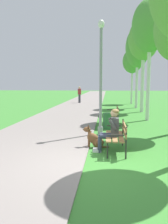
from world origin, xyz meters
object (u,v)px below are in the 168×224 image
Objects in this scene: dog_brown at (95,139)px; birch_tree_fifth at (138,48)px; birch_tree_sixth at (132,62)px; pedestrian_distant at (79,95)px; park_bench_mid at (114,114)px; birch_tree_third at (150,26)px; birch_tree_fourth at (144,40)px; park_bench_near at (118,134)px; person_seated_on_near_bench at (111,129)px; lamp_post_near at (101,77)px; litter_bin at (107,121)px.

dog_brown is 13.33m from birch_tree_fifth.
birch_tree_sixth reaches higher than pedestrian_distant.
pedestrian_distant is (-3.11, 12.04, 0.33)m from park_bench_mid.
birch_tree_third is 3.80× the size of pedestrian_distant.
birch_tree_fourth reaches higher than pedestrian_distant.
dog_brown is at bearing 152.54° from park_bench_near.
park_bench_near is 1.00× the size of park_bench_mid.
park_bench_mid is at bearing -142.60° from birch_tree_third.
birch_tree_third reaches higher than park_bench_near.
park_bench_near is at bearing -79.44° from pedestrian_distant.
park_bench_mid is 4.93m from birch_tree_third.
birch_tree_sixth reaches higher than person_seated_on_near_bench.
pedestrian_distant is at bearing 175.97° from birch_tree_sixth.
birch_tree_fourth is at bearing 74.01° from dog_brown.
birch_tree_sixth reaches higher than park_bench_near.
birch_tree_third is (1.81, 6.10, 4.36)m from park_bench_near.
pedestrian_distant is (-2.92, 16.81, 0.16)m from person_seated_on_near_bench.
lamp_post_near reaches higher than park_bench_mid.
birch_tree_fifth reaches higher than lamp_post_near.
birch_tree_fifth is at bearing 91.28° from birch_tree_fourth.
dog_brown is at bearing -99.40° from birch_tree_sixth.
birch_tree_fourth is at bearing 71.10° from lamp_post_near.
birch_tree_third is (2.39, 3.85, 2.66)m from lamp_post_near.
birch_tree_fourth is 6.56m from birch_tree_sixth.
park_bench_mid is 3.04m from lamp_post_near.
dog_brown is 2.72m from lamp_post_near.
person_seated_on_near_bench reaches higher than dog_brown.
birch_tree_fourth is 3.80× the size of pedestrian_distant.
birch_tree_third reaches higher than park_bench_mid.
birch_tree_fourth is at bearing -88.72° from birch_tree_fifth.
person_seated_on_near_bench is 0.20× the size of birch_tree_fifth.
birch_tree_sixth reaches higher than lamp_post_near.
person_seated_on_near_bench is at bearing -97.52° from birch_tree_sixth.
birch_tree_fourth reaches higher than birch_tree_third.
birch_tree_fourth reaches higher than birch_tree_sixth.
person_seated_on_near_bench is 13.50m from birch_tree_fifth.
park_bench_mid is at bearing -99.59° from birch_tree_sixth.
park_bench_near is 0.91× the size of pedestrian_distant.
birch_tree_third is 0.99× the size of birch_tree_fifth.
birch_tree_fourth is 0.99× the size of birch_tree_fifth.
dog_brown is 0.13× the size of birch_tree_third.
birch_tree_fifth is 7.62m from pedestrian_distant.
dog_brown is 0.50× the size of pedestrian_distant.
park_bench_mid is 2.14× the size of litter_bin.
birch_tree_fifth is 3.83m from birch_tree_sixth.
birch_tree_fourth is (2.05, 5.17, 4.32)m from park_bench_mid.
pedestrian_distant is (-3.12, 16.75, 0.33)m from park_bench_near.
pedestrian_distant is at bearing 99.96° from lamp_post_near.
litter_bin is (-2.30, -9.22, -4.39)m from birch_tree_fifth.
lamp_post_near is 0.83× the size of birch_tree_sixth.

